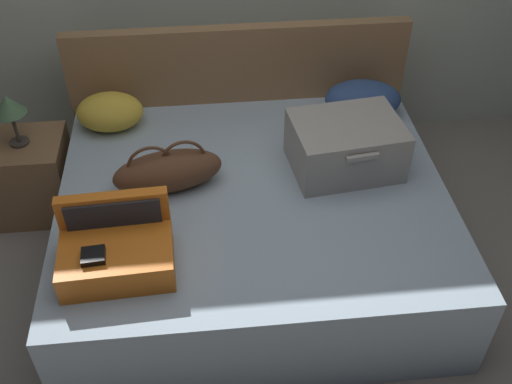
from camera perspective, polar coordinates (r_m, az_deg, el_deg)
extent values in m
plane|color=gray|center=(3.10, 0.54, -11.93)|extent=(12.00, 12.00, 0.00)
cube|color=#99ADBC|center=(3.17, -0.23, -3.38)|extent=(1.92, 1.62, 0.51)
cube|color=olive|center=(3.69, -1.57, 8.49)|extent=(1.96, 0.08, 0.97)
cube|color=gray|center=(3.12, 8.40, 4.05)|extent=(0.58, 0.47, 0.22)
cube|color=#28282D|center=(3.10, 8.46, 4.55)|extent=(0.51, 0.41, 0.16)
cube|color=black|center=(2.97, 7.25, 5.24)|extent=(0.14, 0.12, 0.05)
cube|color=gray|center=(3.04, 8.64, 6.05)|extent=(0.58, 0.47, 0.04)
cube|color=gray|center=(2.89, 10.02, 3.25)|extent=(0.16, 0.04, 0.02)
cube|color=#D16619|center=(2.64, -12.94, -6.36)|extent=(0.49, 0.31, 0.14)
cube|color=#28282D|center=(2.62, -13.01, -6.04)|extent=(0.43, 0.28, 0.10)
cube|color=black|center=(2.56, -15.08, -5.86)|extent=(0.10, 0.10, 0.03)
cube|color=#D16619|center=(2.70, -13.10, -2.60)|extent=(0.48, 0.07, 0.29)
cube|color=#28282D|center=(2.68, -13.12, -3.07)|extent=(0.40, 0.03, 0.25)
ellipsoid|color=brown|center=(2.99, -8.30, 1.93)|extent=(0.57, 0.31, 0.20)
torus|color=brown|center=(2.95, -9.94, 2.48)|extent=(0.22, 0.06, 0.22)
torus|color=brown|center=(2.96, -6.87, 3.05)|extent=(0.22, 0.06, 0.22)
ellipsoid|color=navy|center=(3.54, 10.04, 8.62)|extent=(0.46, 0.33, 0.20)
ellipsoid|color=gold|center=(3.47, -13.59, 7.36)|extent=(0.38, 0.28, 0.20)
cube|color=olive|center=(3.73, -20.44, 1.34)|extent=(0.44, 0.40, 0.49)
cylinder|color=#3F3833|center=(3.59, -21.37, 4.41)|extent=(0.10, 0.10, 0.01)
cylinder|color=#4C443D|center=(3.53, -21.75, 5.68)|extent=(0.02, 0.02, 0.18)
cone|color=#4C724C|center=(3.46, -22.35, 7.63)|extent=(0.17, 0.17, 0.11)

